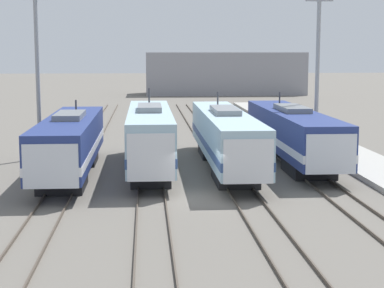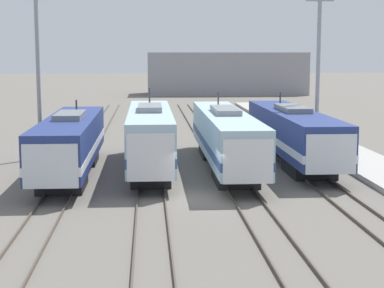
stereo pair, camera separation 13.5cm
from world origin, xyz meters
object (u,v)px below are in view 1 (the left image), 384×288
object	(u,v)px
locomotive_center_left	(150,138)
locomotive_far_right	(293,134)
locomotive_center_right	(226,138)
catenary_tower_left	(37,66)
locomotive_far_left	(69,144)
catenary_tower_right	(318,65)

from	to	relation	value
locomotive_center_left	locomotive_far_right	world-z (taller)	locomotive_center_left
locomotive_center_right	locomotive_far_right	xyz separation A→B (m)	(4.97, 2.07, -0.04)
catenary_tower_left	locomotive_far_left	bearing A→B (deg)	-67.11
locomotive_far_left	locomotive_far_right	world-z (taller)	locomotive_far_right
locomotive_center_left	locomotive_far_right	distance (m)	10.26
locomotive_center_right	locomotive_far_left	bearing A→B (deg)	-170.39
catenary_tower_left	catenary_tower_right	size ratio (longest dim) A/B	1.00
locomotive_far_right	catenary_tower_right	xyz separation A→B (m)	(2.43, 3.19, 4.64)
locomotive_far_left	catenary_tower_right	distance (m)	19.26
locomotive_far_left	locomotive_center_right	distance (m)	10.09
locomotive_center_left	catenary_tower_right	bearing A→B (deg)	24.70
locomotive_far_left	locomotive_far_right	size ratio (longest dim) A/B	0.89
locomotive_center_left	locomotive_far_right	bearing A→B (deg)	14.14
catenary_tower_right	locomotive_far_right	bearing A→B (deg)	-127.33
locomotive_far_right	locomotive_center_right	bearing A→B (deg)	-157.40
catenary_tower_left	catenary_tower_right	bearing A→B (deg)	0.00
locomotive_center_right	catenary_tower_right	size ratio (longest dim) A/B	1.52
locomotive_center_left	locomotive_far_right	xyz separation A→B (m)	(9.95, 2.51, -0.16)
locomotive_far_left	catenary_tower_right	world-z (taller)	catenary_tower_right
locomotive_center_right	locomotive_far_right	world-z (taller)	locomotive_center_right
locomotive_center_right	locomotive_far_right	bearing A→B (deg)	22.60
locomotive_far_right	catenary_tower_right	distance (m)	6.13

